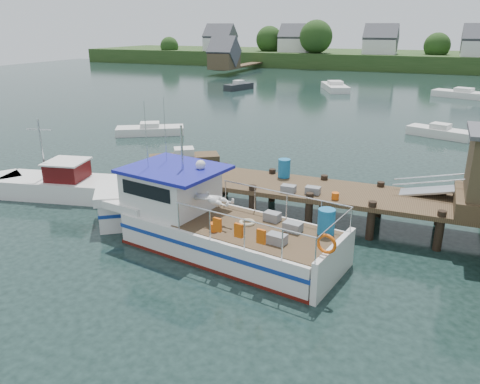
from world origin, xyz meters
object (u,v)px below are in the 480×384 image
at_px(work_boat, 54,184).
at_px(moored_a, 150,130).
at_px(moored_b, 440,132).
at_px(dock, 432,182).
at_px(moored_rowboat, 184,160).
at_px(moored_far, 463,94).
at_px(moored_d, 335,87).
at_px(lobster_boat, 200,220).
at_px(moored_e, 239,86).

xyz_separation_m(work_boat, moored_a, (-3.32, 13.70, -0.26)).
relative_size(moored_a, moored_b, 1.08).
distance_m(dock, moored_rowboat, 14.58).
bearing_deg(moored_far, dock, -88.19).
bearing_deg(moored_rowboat, moored_a, 131.20).
relative_size(work_boat, moored_d, 0.97).
height_order(dock, moored_far, dock).
bearing_deg(dock, moored_a, 150.75).
xyz_separation_m(lobster_boat, moored_rowboat, (-5.70, 8.94, -0.55)).
distance_m(moored_far, moored_e, 27.44).
relative_size(moored_a, moored_e, 1.14).
distance_m(moored_far, moored_d, 15.34).
relative_size(dock, moored_far, 2.32).
distance_m(dock, moored_d, 45.12).
bearing_deg(moored_d, moored_a, -97.07).
distance_m(moored_rowboat, moored_b, 20.25).
height_order(moored_rowboat, moored_d, moored_d).
height_order(moored_rowboat, moored_b, moored_rowboat).
bearing_deg(dock, moored_e, 122.28).
bearing_deg(moored_b, lobster_boat, -124.54).
xyz_separation_m(work_boat, moored_d, (4.48, 45.43, -0.15)).
bearing_deg(lobster_boat, moored_rowboat, 132.80).
xyz_separation_m(moored_b, moored_d, (-13.05, 23.93, 0.07)).
relative_size(dock, moored_d, 2.18).
bearing_deg(lobster_boat, moored_e, 121.29).
bearing_deg(moored_d, work_boat, -88.90).
relative_size(work_boat, moored_far, 1.02).
bearing_deg(moored_far, lobster_boat, -97.47).
relative_size(moored_a, moored_d, 0.70).
bearing_deg(moored_d, moored_far, 3.83).
bearing_deg(lobster_boat, moored_a, 138.75).
distance_m(moored_b, moored_d, 27.26).
xyz_separation_m(dock, moored_e, (-24.68, 39.07, -1.79)).
bearing_deg(lobster_boat, work_boat, 177.49).
height_order(dock, moored_d, dock).
bearing_deg(moored_rowboat, moored_b, 42.54).
height_order(work_boat, moored_b, work_boat).
relative_size(dock, work_boat, 2.26).
bearing_deg(moored_b, moored_a, -174.71).
bearing_deg(work_boat, dock, -5.16).
relative_size(moored_rowboat, moored_d, 0.55).
xyz_separation_m(moored_far, moored_b, (-2.27, -23.15, -0.05)).
bearing_deg(moored_a, moored_b, 9.77).
height_order(moored_far, moored_e, moored_e).
bearing_deg(moored_b, moored_e, 126.43).
height_order(moored_far, moored_b, moored_far).
relative_size(moored_far, moored_e, 1.54).
relative_size(lobster_boat, work_boat, 1.55).
distance_m(lobster_boat, moored_a, 20.20).
bearing_deg(lobster_boat, moored_b, 80.91).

